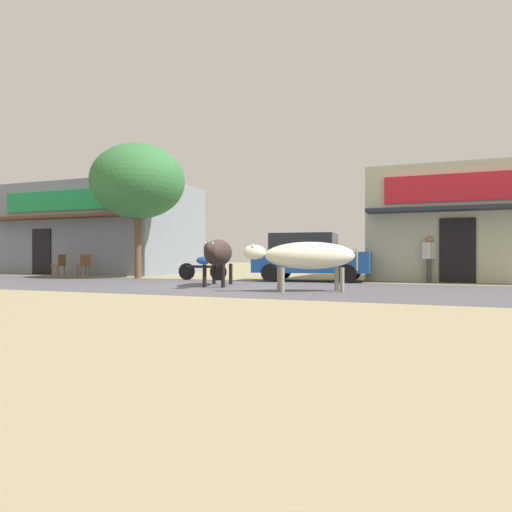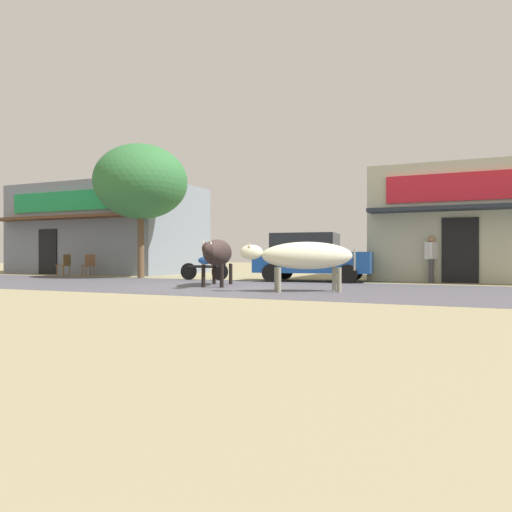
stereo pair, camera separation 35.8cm
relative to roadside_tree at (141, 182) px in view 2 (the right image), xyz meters
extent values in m
plane|color=gray|center=(5.05, -3.25, -3.75)|extent=(80.00, 80.00, 0.00)
cube|color=#4D4B53|center=(5.05, -3.25, -3.75)|extent=(72.00, 6.31, 0.00)
cube|color=slate|center=(-4.87, 3.98, -1.60)|extent=(8.59, 5.42, 4.31)
cube|color=#198C4C|center=(-4.87, 1.21, -0.39)|extent=(6.87, 0.10, 0.90)
cube|color=brown|center=(-4.87, 0.82, -1.17)|extent=(8.25, 0.90, 0.12)
cube|color=black|center=(-6.21, 1.24, -2.70)|extent=(1.10, 0.06, 2.10)
cube|color=#B7BCA1|center=(11.84, 3.98, -1.78)|extent=(6.63, 5.42, 3.96)
cube|color=red|center=(11.84, 1.21, -0.67)|extent=(5.30, 0.10, 0.90)
cube|color=#262D38|center=(11.84, 0.82, -1.38)|extent=(6.36, 0.90, 0.12)
cube|color=black|center=(11.49, 1.24, -2.70)|extent=(1.10, 0.06, 2.10)
cylinder|color=brown|center=(0.00, 0.00, -2.46)|extent=(0.26, 0.26, 2.59)
ellipsoid|color=#2F6B37|center=(0.00, 0.00, 0.01)|extent=(3.63, 3.63, 2.91)
cube|color=#1A4895|center=(6.88, 0.42, -3.10)|extent=(4.04, 2.17, 0.70)
cube|color=#1E2328|center=(6.59, 0.39, -2.43)|extent=(2.29, 1.86, 0.64)
cylinder|color=black|center=(8.06, 1.44, -3.45)|extent=(0.61, 0.24, 0.60)
cylinder|color=black|center=(8.23, -0.36, -3.45)|extent=(0.61, 0.24, 0.60)
cylinder|color=black|center=(5.54, 1.20, -3.45)|extent=(0.61, 0.24, 0.60)
cylinder|color=black|center=(5.71, -0.60, -3.45)|extent=(0.61, 0.24, 0.60)
cylinder|color=black|center=(3.66, -0.35, -3.45)|extent=(0.61, 0.14, 0.61)
cylinder|color=black|center=(2.46, -0.48, -3.45)|extent=(0.61, 0.14, 0.61)
cylinder|color=black|center=(3.06, -0.42, -3.27)|extent=(1.22, 0.22, 0.10)
ellipsoid|color=#1E4C99|center=(3.11, -0.41, -3.05)|extent=(0.58, 0.30, 0.28)
cylinder|color=black|center=(3.60, -0.36, -3.00)|extent=(0.06, 0.06, 0.60)
ellipsoid|color=#2E2320|center=(4.98, -3.01, -2.79)|extent=(1.35, 2.36, 0.78)
ellipsoid|color=#2E2320|center=(5.37, -4.32, -2.69)|extent=(0.43, 0.62, 0.36)
cone|color=beige|center=(5.48, -4.34, -2.51)|extent=(0.06, 0.06, 0.12)
cone|color=beige|center=(5.28, -4.40, -2.51)|extent=(0.06, 0.06, 0.12)
cylinder|color=black|center=(5.43, -3.63, -3.44)|extent=(0.11, 0.11, 0.64)
cylinder|color=black|center=(4.93, -3.78, -3.44)|extent=(0.11, 0.11, 0.64)
cylinder|color=black|center=(5.02, -2.23, -3.44)|extent=(0.11, 0.11, 0.64)
cylinder|color=black|center=(4.52, -2.38, -3.44)|extent=(0.11, 0.11, 0.64)
cylinder|color=black|center=(4.64, -1.88, -2.89)|extent=(0.05, 0.05, 0.62)
ellipsoid|color=beige|center=(8.05, -4.15, -2.87)|extent=(2.34, 1.67, 0.67)
ellipsoid|color=beige|center=(6.82, -4.77, -2.79)|extent=(0.63, 0.50, 0.36)
cone|color=beige|center=(6.82, -4.88, -2.61)|extent=(0.06, 0.06, 0.12)
cone|color=beige|center=(6.73, -4.70, -2.61)|extent=(0.06, 0.06, 0.12)
cylinder|color=gray|center=(7.51, -4.71, -3.46)|extent=(0.11, 0.11, 0.60)
cylinder|color=gray|center=(7.28, -4.24, -3.46)|extent=(0.11, 0.11, 0.60)
cylinder|color=gray|center=(8.82, -4.05, -3.46)|extent=(0.11, 0.11, 0.60)
cylinder|color=gray|center=(8.58, -3.59, -3.46)|extent=(0.11, 0.11, 0.60)
cylinder|color=gray|center=(9.10, -3.62, -2.97)|extent=(0.05, 0.05, 0.54)
cylinder|color=#3F3F47|center=(10.63, 1.20, -3.37)|extent=(0.14, 0.14, 0.77)
cylinder|color=#3F3F47|center=(10.63, 1.02, -3.37)|extent=(0.14, 0.14, 0.77)
cube|color=silver|center=(10.63, 1.11, -2.72)|extent=(0.41, 0.47, 0.54)
sphere|color=tan|center=(10.63, 1.11, -2.34)|extent=(0.21, 0.21, 0.21)
cylinder|color=silver|center=(10.63, 1.37, -2.69)|extent=(0.09, 0.09, 0.49)
cylinder|color=silver|center=(10.63, 0.85, -2.69)|extent=(0.09, 0.09, 0.49)
cube|color=brown|center=(-3.16, 0.55, -3.30)|extent=(0.58, 0.58, 0.05)
cube|color=brown|center=(-2.98, 0.47, -3.05)|extent=(0.21, 0.42, 0.44)
cylinder|color=brown|center=(-3.39, 0.46, -3.54)|extent=(0.04, 0.04, 0.43)
cylinder|color=brown|center=(-3.25, 0.78, -3.54)|extent=(0.04, 0.04, 0.43)
cylinder|color=brown|center=(-3.07, 0.32, -3.54)|extent=(0.04, 0.04, 0.43)
cylinder|color=brown|center=(-2.93, 0.64, -3.54)|extent=(0.04, 0.04, 0.43)
cube|color=brown|center=(-4.26, 0.25, -3.30)|extent=(0.46, 0.46, 0.05)
cube|color=brown|center=(-4.06, 0.26, -3.05)|extent=(0.06, 0.44, 0.44)
cylinder|color=brown|center=(-4.42, 0.06, -3.54)|extent=(0.04, 0.04, 0.43)
cylinder|color=brown|center=(-4.44, 0.41, -3.54)|extent=(0.04, 0.04, 0.43)
cylinder|color=brown|center=(-4.07, 0.08, -3.54)|extent=(0.04, 0.04, 0.43)
cylinder|color=brown|center=(-4.09, 0.43, -3.54)|extent=(0.04, 0.04, 0.43)
camera|label=1|loc=(11.15, -15.50, -2.85)|focal=33.46mm
camera|label=2|loc=(11.49, -15.37, -2.85)|focal=33.46mm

